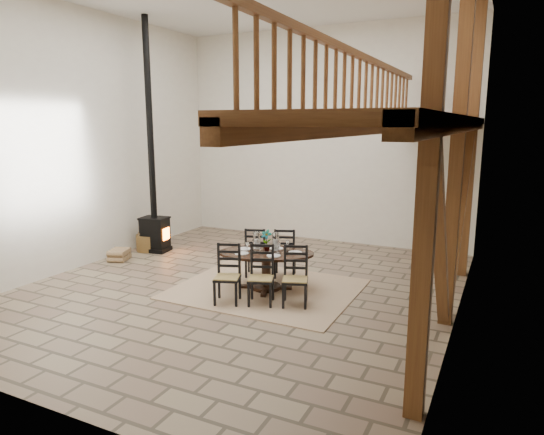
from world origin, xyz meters
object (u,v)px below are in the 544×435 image
at_px(dining_table, 266,270).
at_px(wood_stove, 153,200).
at_px(log_basket, 149,242).
at_px(log_stack, 119,255).

xyz_separation_m(dining_table, wood_stove, (-3.41, 1.29, 0.77)).
relative_size(dining_table, wood_stove, 0.42).
distance_m(log_basket, log_stack, 0.92).
relative_size(wood_stove, log_basket, 8.96).
bearing_deg(log_stack, wood_stove, 78.26).
xyz_separation_m(log_basket, log_stack, (-0.02, -0.92, -0.08)).
distance_m(wood_stove, log_basket, 0.96).
bearing_deg(dining_table, log_basket, 140.33).
bearing_deg(log_basket, dining_table, -19.68).
distance_m(dining_table, log_basket, 3.81).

